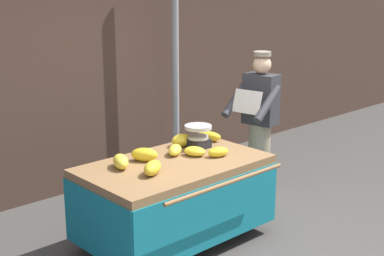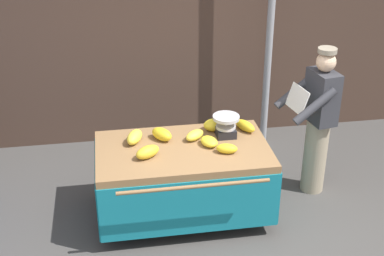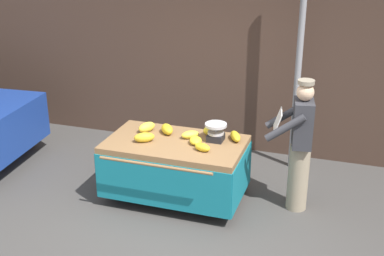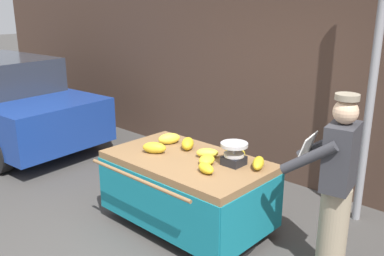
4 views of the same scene
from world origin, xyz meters
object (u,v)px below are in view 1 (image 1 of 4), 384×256
object	(u,v)px
banana_bunch_2	(121,161)
banana_bunch_3	(195,151)
vendor_person	(259,124)
street_pole	(175,53)
banana_cart	(175,184)
banana_bunch_4	(208,136)
banana_bunch_5	(153,168)
banana_bunch_0	(182,140)
banana_bunch_1	(175,150)
weighing_scale	(198,136)
banana_bunch_6	(144,155)
banana_bunch_7	(218,152)

from	to	relation	value
banana_bunch_2	banana_bunch_3	world-z (taller)	banana_bunch_2
banana_bunch_2	vendor_person	xyz separation A→B (m)	(2.01, 0.07, -0.02)
street_pole	banana_cart	size ratio (longest dim) A/B	1.80
banana_bunch_2	vendor_person	world-z (taller)	vendor_person
banana_bunch_3	vendor_person	size ratio (longest dim) A/B	0.13
banana_bunch_2	banana_cart	bearing A→B (deg)	-22.65
banana_bunch_4	street_pole	bearing A→B (deg)	63.79
banana_bunch_5	vendor_person	world-z (taller)	vendor_person
banana_bunch_0	banana_bunch_1	world-z (taller)	banana_bunch_0
weighing_scale	banana_bunch_0	distance (m)	0.18
banana_bunch_5	banana_bunch_6	bearing A→B (deg)	62.61
street_pole	weighing_scale	bearing A→B (deg)	-122.50
banana_bunch_6	vendor_person	world-z (taller)	vendor_person
banana_cart	banana_bunch_7	distance (m)	0.52
banana_bunch_5	weighing_scale	bearing A→B (deg)	20.60
weighing_scale	banana_bunch_0	size ratio (longest dim) A/B	1.22
banana_bunch_0	banana_bunch_3	bearing A→B (deg)	-109.89
street_pole	banana_bunch_6	world-z (taller)	street_pole
banana_cart	banana_bunch_2	bearing A→B (deg)	157.35
banana_cart	banana_bunch_1	bearing A→B (deg)	47.34
weighing_scale	banana_cart	bearing A→B (deg)	-158.80
banana_cart	banana_bunch_0	distance (m)	0.59
weighing_scale	vendor_person	xyz separation A→B (m)	(1.05, 0.08, -0.07)
banana_bunch_1	banana_bunch_4	bearing A→B (deg)	12.06
weighing_scale	banana_bunch_5	bearing A→B (deg)	-159.40
banana_bunch_2	banana_bunch_6	size ratio (longest dim) A/B	1.04
street_pole	banana_bunch_7	bearing A→B (deg)	-118.40
banana_cart	banana_bunch_3	distance (m)	0.38
banana_bunch_0	banana_bunch_7	size ratio (longest dim) A/B	1.08
banana_bunch_1	banana_bunch_3	world-z (taller)	banana_bunch_1
banana_bunch_1	banana_bunch_4	xyz separation A→B (m)	(0.57, 0.12, 0.00)
banana_bunch_0	banana_bunch_5	distance (m)	0.89
banana_bunch_2	banana_bunch_4	bearing A→B (deg)	4.11
weighing_scale	banana_bunch_3	size ratio (longest dim) A/B	1.29
banana_bunch_7	weighing_scale	bearing A→B (deg)	79.30
banana_bunch_1	banana_bunch_5	bearing A→B (deg)	-150.36
banana_bunch_0	banana_bunch_2	size ratio (longest dim) A/B	0.87
weighing_scale	banana_bunch_3	distance (m)	0.29
banana_bunch_6	banana_bunch_1	bearing A→B (deg)	-8.54
weighing_scale	banana_bunch_3	xyz separation A→B (m)	(-0.21, -0.18, -0.07)
banana_bunch_5	banana_bunch_1	bearing A→B (deg)	29.64
street_pole	banana_bunch_5	xyz separation A→B (m)	(-1.68, -1.62, -0.71)
banana_bunch_2	vendor_person	size ratio (longest dim) A/B	0.15
vendor_person	banana_bunch_7	bearing A→B (deg)	-158.64
banana_bunch_2	street_pole	bearing A→B (deg)	35.83
street_pole	banana_bunch_3	world-z (taller)	street_pole
banana_bunch_3	banana_bunch_1	bearing A→B (deg)	129.19
banana_bunch_0	banana_bunch_6	size ratio (longest dim) A/B	0.90
banana_bunch_7	banana_bunch_4	bearing A→B (deg)	56.20
banana_cart	weighing_scale	distance (m)	0.62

